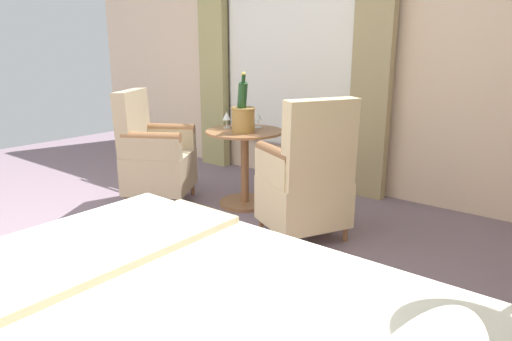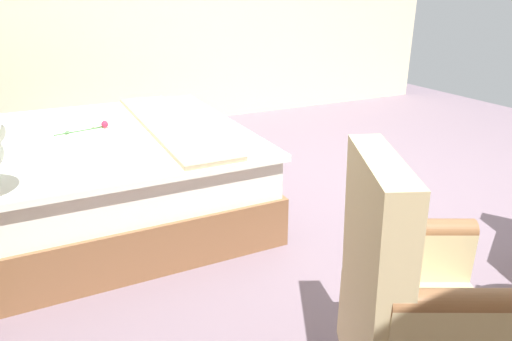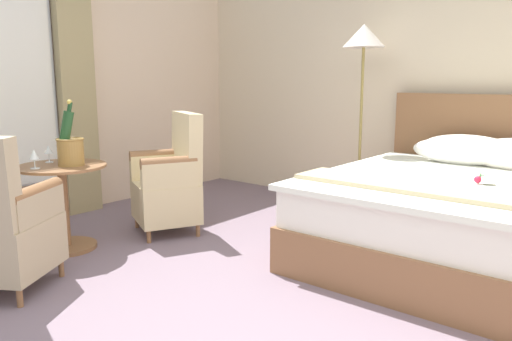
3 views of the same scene
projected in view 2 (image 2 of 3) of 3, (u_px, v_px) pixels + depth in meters
The scene contains 4 objects.
ground_plane at pixel (362, 200), 3.58m from camera, with size 7.64×7.64×0.00m, color slate.
wall_far_side at pixel (219, 4), 5.53m from camera, with size 0.12×6.26×2.77m.
bed at pixel (80, 174), 3.13m from camera, with size 1.94×2.15×1.18m.
armchair_by_window at pixel (410, 313), 1.66m from camera, with size 0.72×0.70×1.03m.
Camera 2 is at (-2.55, 2.18, 1.52)m, focal length 32.00 mm.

